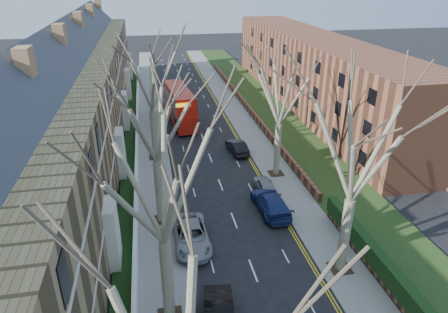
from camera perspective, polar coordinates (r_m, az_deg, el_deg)
pavement_left at (r=53.27m, az=-10.43°, el=4.73°), size 3.00×102.00×0.12m
pavement_right at (r=54.57m, az=2.29°, el=5.62°), size 3.00×102.00×0.12m
terrace_left at (r=44.65m, az=-20.63°, el=6.99°), size 9.70×78.00×13.60m
flats_right at (r=60.37m, az=12.38°, el=11.83°), size 13.97×54.00×10.00m
front_wall_left at (r=45.64m, az=-12.31°, el=1.83°), size 0.30×78.00×1.00m
grass_verge_right at (r=55.69m, az=6.83°, el=5.96°), size 6.00×102.00×0.06m
tree_left_mid at (r=19.13m, az=-9.30°, el=-1.85°), size 10.50×10.50×14.71m
tree_left_far at (r=28.53m, az=-10.11°, el=6.50°), size 10.15×10.15×14.22m
tree_left_dist at (r=40.05m, az=-10.67°, el=12.22°), size 10.50×10.50×14.71m
tree_right_mid at (r=23.91m, az=18.87°, el=2.67°), size 10.50×10.50×14.71m
tree_right_far at (r=36.18m, az=8.22°, el=10.54°), size 10.15×10.15×14.22m
double_decker_bus at (r=52.20m, az=-6.34°, el=7.07°), size 3.53×10.91×4.49m
car_left_far at (r=29.42m, az=-4.69°, el=-11.22°), size 2.52×5.46×1.52m
car_right_near at (r=33.24m, az=6.69°, el=-6.57°), size 2.42×5.60×1.60m
car_right_mid at (r=36.01m, az=5.87°, el=-4.14°), size 1.66×3.91×1.32m
car_right_far at (r=43.52m, az=1.86°, el=1.38°), size 1.96×4.40×1.40m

